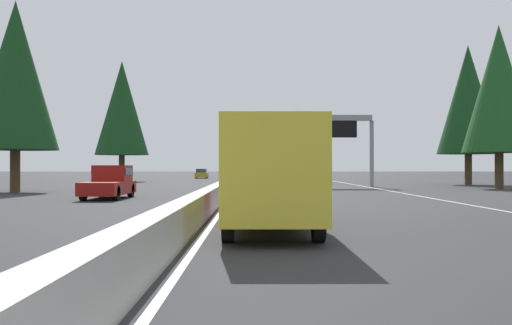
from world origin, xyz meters
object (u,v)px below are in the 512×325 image
at_px(conifer_right_mid, 468,100).
at_px(minivan_far_left, 300,172).
at_px(sedan_near_right, 274,173).
at_px(oncoming_far, 110,182).
at_px(sedan_near_center, 256,173).
at_px(bus_distant_b, 286,167).
at_px(sign_gantry_overhead, 304,130).
at_px(sedan_mid_right, 257,179).
at_px(pickup_far_center, 259,183).
at_px(conifer_right_near, 499,89).
at_px(oncoming_near, 202,174).
at_px(box_truck_distant_a, 270,173).
at_px(conifer_left_mid, 122,108).
at_px(conifer_left_near, 15,75).

bearing_deg(conifer_right_mid, minivan_far_left, 21.68).
height_order(sedan_near_right, oncoming_far, oncoming_far).
bearing_deg(sedan_near_center, bus_distant_b, -15.52).
height_order(sign_gantry_overhead, minivan_far_left, sign_gantry_overhead).
bearing_deg(sedan_mid_right, pickup_far_center, 179.91).
relative_size(sedan_mid_right, conifer_right_near, 0.33).
distance_m(oncoming_near, conifer_right_near, 52.00).
relative_size(box_truck_distant_a, conifer_left_mid, 0.58).
distance_m(sedan_near_center, conifer_left_near, 69.92).
height_order(oncoming_near, conifer_right_near, conifer_right_near).
height_order(sign_gantry_overhead, bus_distant_b, sign_gantry_overhead).
relative_size(sedan_near_center, conifer_right_near, 0.33).
relative_size(pickup_far_center, conifer_right_near, 0.42).
bearing_deg(bus_distant_b, sedan_mid_right, 175.11).
bearing_deg(sedan_near_center, conifer_left_near, 165.66).
height_order(minivan_far_left, conifer_left_mid, conifer_left_mid).
distance_m(minivan_far_left, conifer_left_mid, 32.83).
xyz_separation_m(sedan_near_center, conifer_right_near, (-60.95, -19.49, 7.44)).
xyz_separation_m(box_truck_distant_a, minivan_far_left, (76.55, -7.01, -0.66)).
xyz_separation_m(pickup_far_center, conifer_left_mid, (39.69, 16.27, 8.00)).
distance_m(sign_gantry_overhead, box_truck_distant_a, 35.88).
height_order(sedan_near_center, oncoming_near, same).
relative_size(pickup_far_center, sedan_near_right, 1.27).
bearing_deg(sign_gantry_overhead, sedan_near_right, 0.65).
bearing_deg(conifer_right_mid, sedan_mid_right, 108.81).
bearing_deg(conifer_right_mid, box_truck_distant_a, 153.39).
bearing_deg(oncoming_far, bus_distant_b, 171.25).
bearing_deg(sign_gantry_overhead, conifer_right_mid, -69.79).
xyz_separation_m(sign_gantry_overhead, conifer_left_mid, (19.48, 20.47, 3.85)).
bearing_deg(sedan_near_right, conifer_right_mid, -160.45).
xyz_separation_m(sign_gantry_overhead, conifer_right_near, (-4.25, -15.48, 3.06)).
bearing_deg(sign_gantry_overhead, conifer_right_near, -105.35).
distance_m(sedan_near_right, oncoming_near, 20.20).
distance_m(minivan_far_left, oncoming_near, 15.56).
bearing_deg(conifer_right_near, oncoming_far, 117.55).
bearing_deg(conifer_right_near, pickup_far_center, 129.02).
bearing_deg(oncoming_near, conifer_left_mid, -22.35).
bearing_deg(conifer_left_mid, bus_distant_b, -20.64).
distance_m(box_truck_distant_a, minivan_far_left, 76.88).
bearing_deg(sedan_near_center, sedan_mid_right, 179.83).
bearing_deg(conifer_right_near, sedan_near_right, 15.14).
distance_m(box_truck_distant_a, sedan_mid_right, 34.54).
distance_m(sign_gantry_overhead, sedan_near_right, 55.50).
bearing_deg(sign_gantry_overhead, sedan_near_center, 4.04).
bearing_deg(sign_gantry_overhead, minivan_far_left, -4.10).
bearing_deg(bus_distant_b, sign_gantry_overhead, 177.98).
height_order(conifer_right_near, conifer_right_mid, conifer_right_mid).
bearing_deg(pickup_far_center, conifer_left_near, 60.68).
distance_m(pickup_far_center, oncoming_near, 59.74).
relative_size(sedan_mid_right, minivan_far_left, 0.88).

